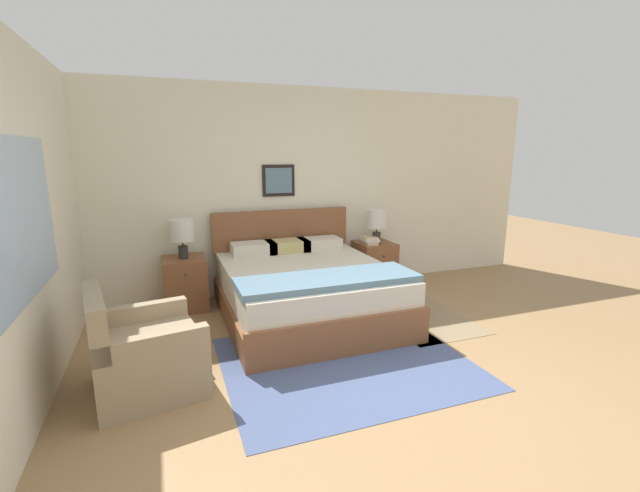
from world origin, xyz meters
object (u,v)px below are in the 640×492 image
object	(u,v)px
nightstand_near_window	(185,283)
nightstand_by_door	(374,264)
armchair	(142,355)
table_lamp_near_window	(182,232)
table_lamp_by_door	(377,220)
bed	(306,289)

from	to	relation	value
nightstand_near_window	nightstand_by_door	world-z (taller)	same
armchair	nightstand_by_door	bearing A→B (deg)	111.20
armchair	table_lamp_near_window	size ratio (longest dim) A/B	2.00
armchair	nightstand_by_door	size ratio (longest dim) A/B	1.48
table_lamp_by_door	nightstand_near_window	bearing A→B (deg)	179.63
nightstand_by_door	table_lamp_near_window	size ratio (longest dim) A/B	1.35
armchair	table_lamp_near_window	distance (m)	1.88
table_lamp_near_window	nightstand_near_window	bearing A→B (deg)	86.31
nightstand_near_window	armchair	bearing A→B (deg)	-103.43
bed	nightstand_near_window	xyz separation A→B (m)	(-1.23, 0.76, -0.02)
bed	armchair	xyz separation A→B (m)	(-1.64, -0.98, -0.04)
nightstand_near_window	table_lamp_by_door	distance (m)	2.54
bed	nightstand_near_window	distance (m)	1.44
bed	nightstand_near_window	world-z (taller)	bed
table_lamp_near_window	table_lamp_by_door	xyz separation A→B (m)	(2.47, 0.00, 0.00)
bed	nightstand_by_door	distance (m)	1.44
armchair	table_lamp_by_door	distance (m)	3.41
armchair	nightstand_by_door	world-z (taller)	armchair
nightstand_near_window	table_lamp_by_door	xyz separation A→B (m)	(2.47, -0.02, 0.61)
armchair	table_lamp_by_door	bearing A→B (deg)	110.85
table_lamp_near_window	armchair	bearing A→B (deg)	-103.52
armchair	table_lamp_near_window	world-z (taller)	table_lamp_near_window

